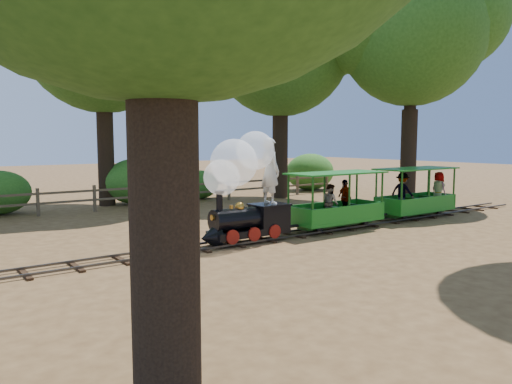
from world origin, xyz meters
TOP-DOWN VIEW (x-y plane):
  - ground at (0.00, 0.00)m, footprint 90.00×90.00m
  - track at (0.00, 0.00)m, footprint 22.00×1.00m
  - locomotive at (-1.66, 0.07)m, footprint 2.61×1.23m
  - carriage_front at (1.70, -0.01)m, footprint 3.15×1.29m
  - carriage_rear at (5.53, -0.00)m, footprint 3.15×1.29m
  - oak_nc at (-2.03, 9.59)m, footprint 7.99×7.03m
  - oak_ne at (5.47, 7.59)m, footprint 8.00×7.04m
  - oak_e at (8.97, 3.08)m, footprint 7.65×6.73m
  - fence at (0.00, 8.00)m, footprint 18.10×0.10m
  - shrub_mid_w at (-0.80, 9.30)m, footprint 2.76×2.13m
  - shrub_mid_e at (2.21, 9.30)m, footprint 1.88×1.45m
  - shrub_east at (9.00, 9.30)m, footprint 2.82×2.17m

SIDE VIEW (x-z plane):
  - ground at x=0.00m, z-range 0.00..0.00m
  - track at x=0.00m, z-range 0.02..0.12m
  - fence at x=0.00m, z-range 0.08..1.08m
  - shrub_mid_e at x=2.21m, z-range 0.00..1.30m
  - carriage_front at x=1.70m, z-range -0.10..1.54m
  - carriage_rear at x=5.53m, z-range -0.04..1.60m
  - shrub_mid_w at x=-0.80m, z-range 0.00..1.91m
  - shrub_east at x=9.00m, z-range 0.00..1.95m
  - locomotive at x=-1.66m, z-range 0.20..3.19m
  - oak_ne at x=5.47m, z-range 2.19..12.34m
  - oak_nc at x=-2.03m, z-range 2.20..12.36m
  - oak_e at x=8.97m, z-range 2.36..12.59m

